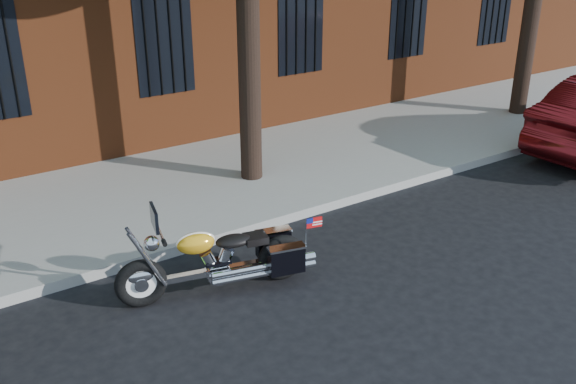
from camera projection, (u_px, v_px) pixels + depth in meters
ground at (331, 263)px, 8.56m from camera, size 120.00×120.00×0.00m
curb at (275, 220)px, 9.58m from camera, size 40.00×0.16×0.15m
sidewalk at (216, 180)px, 11.01m from camera, size 40.00×3.60×0.15m
motorcycle at (224, 260)px, 7.75m from camera, size 2.37×1.07×1.25m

